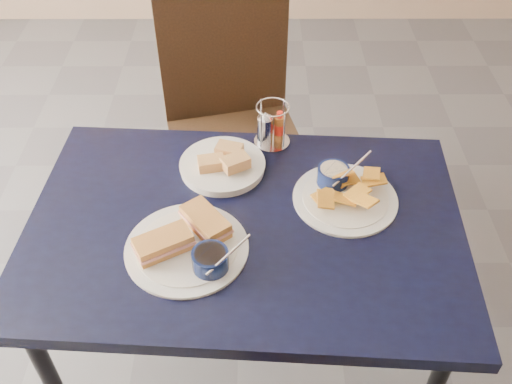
{
  "coord_description": "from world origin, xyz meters",
  "views": [
    {
      "loc": [
        0.06,
        -1.21,
        1.85
      ],
      "look_at": [
        0.07,
        -0.12,
        0.82
      ],
      "focal_mm": 40.0,
      "sensor_mm": 36.0,
      "label": 1
    }
  ],
  "objects_px": {
    "condiment_caddy": "(271,127)",
    "plantain_plate": "(342,190)",
    "dining_table": "(245,239)",
    "bread_basket": "(223,165)",
    "chair_far": "(237,112)",
    "sandwich_plate": "(190,243)"
  },
  "relations": [
    {
      "from": "chair_far",
      "to": "bread_basket",
      "type": "height_order",
      "value": "chair_far"
    },
    {
      "from": "dining_table",
      "to": "sandwich_plate",
      "type": "relative_size",
      "value": 3.74
    },
    {
      "from": "plantain_plate",
      "to": "condiment_caddy",
      "type": "relative_size",
      "value": 2.12
    },
    {
      "from": "dining_table",
      "to": "bread_basket",
      "type": "xyz_separation_m",
      "value": [
        -0.06,
        0.21,
        0.09
      ]
    },
    {
      "from": "chair_far",
      "to": "bread_basket",
      "type": "xyz_separation_m",
      "value": [
        -0.02,
        -0.53,
        0.19
      ]
    },
    {
      "from": "sandwich_plate",
      "to": "condiment_caddy",
      "type": "height_order",
      "value": "condiment_caddy"
    },
    {
      "from": "dining_table",
      "to": "bread_basket",
      "type": "height_order",
      "value": "bread_basket"
    },
    {
      "from": "dining_table",
      "to": "condiment_caddy",
      "type": "relative_size",
      "value": 8.83
    },
    {
      "from": "dining_table",
      "to": "plantain_plate",
      "type": "bearing_deg",
      "value": 20.83
    },
    {
      "from": "dining_table",
      "to": "chair_far",
      "type": "distance_m",
      "value": 0.75
    },
    {
      "from": "plantain_plate",
      "to": "condiment_caddy",
      "type": "bearing_deg",
      "value": 129.05
    },
    {
      "from": "dining_table",
      "to": "condiment_caddy",
      "type": "bearing_deg",
      "value": 77.54
    },
    {
      "from": "sandwich_plate",
      "to": "plantain_plate",
      "type": "bearing_deg",
      "value": 26.16
    },
    {
      "from": "dining_table",
      "to": "plantain_plate",
      "type": "relative_size",
      "value": 4.16
    },
    {
      "from": "condiment_caddy",
      "to": "plantain_plate",
      "type": "bearing_deg",
      "value": -50.95
    },
    {
      "from": "dining_table",
      "to": "bread_basket",
      "type": "bearing_deg",
      "value": 107.12
    },
    {
      "from": "condiment_caddy",
      "to": "dining_table",
      "type": "bearing_deg",
      "value": -102.46
    },
    {
      "from": "plantain_plate",
      "to": "condiment_caddy",
      "type": "xyz_separation_m",
      "value": [
        -0.19,
        0.24,
        0.04
      ]
    },
    {
      "from": "chair_far",
      "to": "condiment_caddy",
      "type": "distance_m",
      "value": 0.47
    },
    {
      "from": "condiment_caddy",
      "to": "chair_far",
      "type": "bearing_deg",
      "value": 106.33
    },
    {
      "from": "chair_far",
      "to": "sandwich_plate",
      "type": "height_order",
      "value": "chair_far"
    },
    {
      "from": "dining_table",
      "to": "chair_far",
      "type": "bearing_deg",
      "value": 93.23
    }
  ]
}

